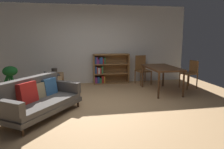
{
  "coord_description": "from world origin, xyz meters",
  "views": [
    {
      "loc": [
        -0.69,
        -4.85,
        1.66
      ],
      "look_at": [
        0.28,
        0.3,
        0.71
      ],
      "focal_mm": 34.4,
      "sensor_mm": 36.0,
      "label": 1
    }
  ],
  "objects_px": {
    "media_console": "(56,85)",
    "dining_table": "(162,69)",
    "open_laptop": "(53,74)",
    "bookshelf": "(108,69)",
    "dining_chair_near": "(190,72)",
    "fabric_couch": "(37,98)",
    "dining_chair_far": "(142,68)",
    "desk_speaker": "(55,73)",
    "potted_floor_plant": "(11,79)"
  },
  "relations": [
    {
      "from": "desk_speaker",
      "to": "dining_table",
      "type": "xyz_separation_m",
      "value": [
        3.09,
        -0.09,
        0.03
      ]
    },
    {
      "from": "fabric_couch",
      "to": "potted_floor_plant",
      "type": "bearing_deg",
      "value": 120.72
    },
    {
      "from": "desk_speaker",
      "to": "bookshelf",
      "type": "xyz_separation_m",
      "value": [
        1.73,
        1.38,
        -0.13
      ]
    },
    {
      "from": "dining_chair_near",
      "to": "bookshelf",
      "type": "height_order",
      "value": "bookshelf"
    },
    {
      "from": "fabric_couch",
      "to": "bookshelf",
      "type": "bearing_deg",
      "value": 54.93
    },
    {
      "from": "fabric_couch",
      "to": "desk_speaker",
      "type": "distance_m",
      "value": 1.51
    },
    {
      "from": "media_console",
      "to": "potted_floor_plant",
      "type": "relative_size",
      "value": 1.58
    },
    {
      "from": "media_console",
      "to": "dining_chair_far",
      "type": "relative_size",
      "value": 1.4
    },
    {
      "from": "bookshelf",
      "to": "dining_chair_near",
      "type": "bearing_deg",
      "value": -25.66
    },
    {
      "from": "dining_table",
      "to": "bookshelf",
      "type": "distance_m",
      "value": 2.01
    },
    {
      "from": "open_laptop",
      "to": "desk_speaker",
      "type": "height_order",
      "value": "desk_speaker"
    },
    {
      "from": "potted_floor_plant",
      "to": "bookshelf",
      "type": "distance_m",
      "value": 3.17
    },
    {
      "from": "fabric_couch",
      "to": "dining_chair_far",
      "type": "bearing_deg",
      "value": 39.0
    },
    {
      "from": "dining_table",
      "to": "dining_chair_far",
      "type": "bearing_deg",
      "value": 100.27
    },
    {
      "from": "media_console",
      "to": "dining_table",
      "type": "xyz_separation_m",
      "value": [
        3.09,
        -0.42,
        0.43
      ]
    },
    {
      "from": "open_laptop",
      "to": "bookshelf",
      "type": "xyz_separation_m",
      "value": [
        1.82,
        0.9,
        -0.02
      ]
    },
    {
      "from": "media_console",
      "to": "bookshelf",
      "type": "relative_size",
      "value": 1.09
    },
    {
      "from": "fabric_couch",
      "to": "dining_chair_far",
      "type": "distance_m",
      "value": 4.04
    },
    {
      "from": "media_console",
      "to": "dining_table",
      "type": "height_order",
      "value": "dining_table"
    },
    {
      "from": "fabric_couch",
      "to": "dining_chair_near",
      "type": "distance_m",
      "value": 4.75
    },
    {
      "from": "media_console",
      "to": "potted_floor_plant",
      "type": "height_order",
      "value": "potted_floor_plant"
    },
    {
      "from": "fabric_couch",
      "to": "desk_speaker",
      "type": "bearing_deg",
      "value": 79.78
    },
    {
      "from": "dining_chair_near",
      "to": "bookshelf",
      "type": "bearing_deg",
      "value": 154.34
    },
    {
      "from": "desk_speaker",
      "to": "bookshelf",
      "type": "bearing_deg",
      "value": 38.55
    },
    {
      "from": "dining_table",
      "to": "bookshelf",
      "type": "xyz_separation_m",
      "value": [
        -1.36,
        1.47,
        -0.17
      ]
    },
    {
      "from": "open_laptop",
      "to": "dining_table",
      "type": "xyz_separation_m",
      "value": [
        3.18,
        -0.57,
        0.15
      ]
    },
    {
      "from": "potted_floor_plant",
      "to": "dining_chair_near",
      "type": "xyz_separation_m",
      "value": [
        5.34,
        0.16,
        -0.02
      ]
    },
    {
      "from": "fabric_couch",
      "to": "media_console",
      "type": "distance_m",
      "value": 1.8
    },
    {
      "from": "dining_chair_far",
      "to": "dining_table",
      "type": "bearing_deg",
      "value": -79.73
    },
    {
      "from": "fabric_couch",
      "to": "bookshelf",
      "type": "xyz_separation_m",
      "value": [
        1.99,
        2.83,
        0.14
      ]
    },
    {
      "from": "dining_chair_far",
      "to": "potted_floor_plant",
      "type": "bearing_deg",
      "value": -165.33
    },
    {
      "from": "open_laptop",
      "to": "bookshelf",
      "type": "relative_size",
      "value": 0.39
    },
    {
      "from": "open_laptop",
      "to": "desk_speaker",
      "type": "distance_m",
      "value": 0.5
    },
    {
      "from": "desk_speaker",
      "to": "potted_floor_plant",
      "type": "relative_size",
      "value": 0.32
    },
    {
      "from": "desk_speaker",
      "to": "dining_chair_near",
      "type": "bearing_deg",
      "value": 2.59
    },
    {
      "from": "potted_floor_plant",
      "to": "dining_table",
      "type": "xyz_separation_m",
      "value": [
        4.24,
        -0.13,
        0.15
      ]
    },
    {
      "from": "media_console",
      "to": "desk_speaker",
      "type": "bearing_deg",
      "value": -90.63
    },
    {
      "from": "fabric_couch",
      "to": "dining_table",
      "type": "distance_m",
      "value": 3.63
    },
    {
      "from": "open_laptop",
      "to": "bookshelf",
      "type": "bearing_deg",
      "value": 26.32
    },
    {
      "from": "potted_floor_plant",
      "to": "fabric_couch",
      "type": "bearing_deg",
      "value": -59.28
    },
    {
      "from": "dining_table",
      "to": "bookshelf",
      "type": "bearing_deg",
      "value": 132.82
    },
    {
      "from": "dining_table",
      "to": "dining_chair_near",
      "type": "bearing_deg",
      "value": 14.42
    },
    {
      "from": "dining_chair_near",
      "to": "bookshelf",
      "type": "xyz_separation_m",
      "value": [
        -2.47,
        1.19,
        0.0
      ]
    },
    {
      "from": "dining_table",
      "to": "bookshelf",
      "type": "relative_size",
      "value": 1.13
    },
    {
      "from": "media_console",
      "to": "desk_speaker",
      "type": "height_order",
      "value": "desk_speaker"
    },
    {
      "from": "dining_chair_far",
      "to": "bookshelf",
      "type": "relative_size",
      "value": 0.78
    },
    {
      "from": "dining_chair_near",
      "to": "media_console",
      "type": "bearing_deg",
      "value": 178.19
    },
    {
      "from": "dining_chair_near",
      "to": "dining_chair_far",
      "type": "bearing_deg",
      "value": 145.88
    },
    {
      "from": "potted_floor_plant",
      "to": "dining_table",
      "type": "height_order",
      "value": "potted_floor_plant"
    },
    {
      "from": "dining_table",
      "to": "dining_chair_far",
      "type": "xyz_separation_m",
      "value": [
        -0.21,
        1.18,
        -0.14
      ]
    }
  ]
}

